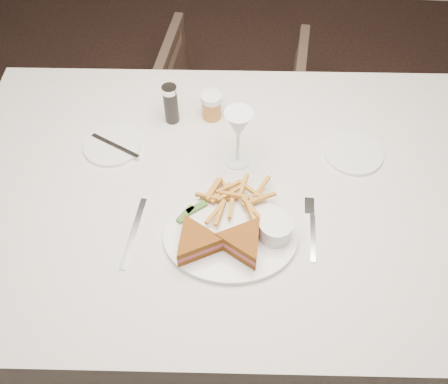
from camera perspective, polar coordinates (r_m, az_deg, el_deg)
ground at (r=1.88m, az=-12.20°, el=-20.67°), size 5.00×5.00×0.00m
table at (r=1.60m, az=0.16°, el=-7.83°), size 1.47×1.03×0.75m
chair_far at (r=2.17m, az=0.77°, el=10.10°), size 0.63×0.59×0.60m
table_setting at (r=1.22m, az=0.55°, el=-0.54°), size 0.82×0.59×0.18m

